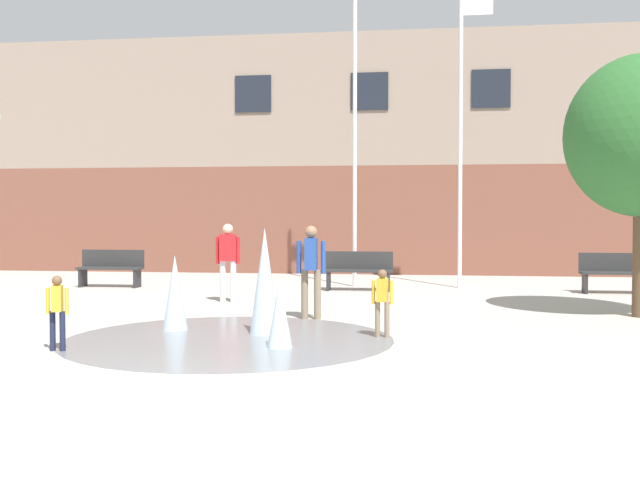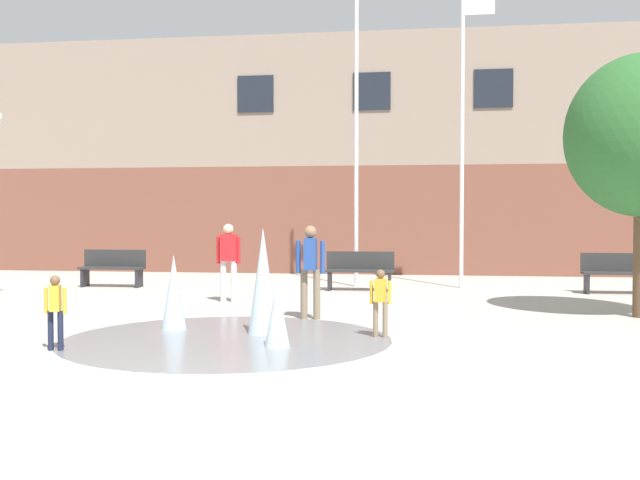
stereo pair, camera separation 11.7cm
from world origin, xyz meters
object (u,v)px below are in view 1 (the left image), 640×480
object	(u,v)px
adult_watching	(228,256)
park_bench_under_right_flagpole	(617,272)
park_bench_left_of_flagpoles	(111,267)
park_bench_under_left_flagpole	(359,270)
adult_in_red	(311,264)
flagpole_left	(356,113)
flagpole_right	(462,125)
child_with_pink_shirt	(57,307)
child_in_fountain	(382,298)

from	to	relation	value
adult_watching	park_bench_under_right_flagpole	bearing A→B (deg)	-173.11
park_bench_left_of_flagpoles	adult_watching	distance (m)	4.59
park_bench_under_left_flagpole	adult_watching	bearing A→B (deg)	-132.27
adult_in_red	flagpole_left	distance (m)	6.77
adult_watching	flagpole_right	size ratio (longest dim) A/B	0.21
child_with_pink_shirt	flagpole_left	bearing A→B (deg)	-36.04
park_bench_under_left_flagpole	park_bench_under_right_flagpole	xyz separation A→B (m)	(5.82, 0.13, 0.00)
park_bench_under_left_flagpole	adult_in_red	world-z (taller)	adult_in_red
flagpole_left	park_bench_under_left_flagpole	bearing A→B (deg)	-81.21
park_bench_under_right_flagpole	adult_in_red	size ratio (longest dim) A/B	1.01
park_bench_left_of_flagpoles	flagpole_left	size ratio (longest dim) A/B	0.20
adult_in_red	flagpole_left	bearing A→B (deg)	174.49
park_bench_under_right_flagpole	adult_in_red	distance (m)	8.01
child_in_fountain	flagpole_right	bearing A→B (deg)	2.15
park_bench_left_of_flagpoles	park_bench_under_right_flagpole	distance (m)	11.93
flagpole_left	flagpole_right	distance (m)	2.58
park_bench_under_left_flagpole	flagpole_right	bearing A→B (deg)	22.17
park_bench_under_right_flagpole	child_in_fountain	world-z (taller)	child_in_fountain
park_bench_left_of_flagpoles	child_with_pink_shirt	world-z (taller)	child_with_pink_shirt
child_with_pink_shirt	adult_in_red	xyz separation A→B (m)	(2.83, 3.39, 0.35)
park_bench_left_of_flagpoles	adult_watching	size ratio (longest dim) A/B	1.01
park_bench_under_left_flagpole	flagpole_left	bearing A→B (deg)	98.79
park_bench_left_of_flagpoles	child_in_fountain	distance (m)	9.68
child_in_fountain	flagpole_left	distance (m)	8.53
child_with_pink_shirt	flagpole_right	world-z (taller)	flagpole_right
adult_in_red	flagpole_right	size ratio (longest dim) A/B	0.21
park_bench_under_right_flagpole	adult_watching	size ratio (longest dim) A/B	1.01
park_bench_left_of_flagpoles	flagpole_left	world-z (taller)	flagpole_left
adult_watching	flagpole_left	world-z (taller)	flagpole_left
child_with_pink_shirt	park_bench_under_right_flagpole	bearing A→B (deg)	-64.75
park_bench_left_of_flagpoles	adult_watching	xyz separation A→B (m)	(3.67, -2.71, 0.45)
adult_in_red	flagpole_right	world-z (taller)	flagpole_right
flagpole_left	flagpole_right	world-z (taller)	flagpole_left
park_bench_under_left_flagpole	child_in_fountain	distance (m)	6.70
child_with_pink_shirt	flagpole_right	xyz separation A→B (m)	(5.64, 9.28, 3.37)
adult_in_red	flagpole_left	size ratio (longest dim) A/B	0.20
park_bench_under_left_flagpole	child_in_fountain	xyz separation A→B (m)	(0.90, -6.64, 0.10)
park_bench_left_of_flagpoles	park_bench_under_left_flagpole	world-z (taller)	same
park_bench_under_right_flagpole	flagpole_right	distance (m)	4.94
flagpole_left	adult_in_red	bearing A→B (deg)	-92.37
park_bench_under_left_flagpole	flagpole_left	xyz separation A→B (m)	(-0.15, 0.98, 3.79)
park_bench_left_of_flagpoles	park_bench_under_right_flagpole	bearing A→B (deg)	0.46
adult_in_red	adult_watching	bearing A→B (deg)	-140.65
park_bench_under_right_flagpole	child_in_fountain	distance (m)	8.36
adult_in_red	flagpole_left	xyz separation A→B (m)	(0.24, 5.88, 3.34)
park_bench_left_of_flagpoles	flagpole_right	xyz separation A→B (m)	(8.52, 0.95, 3.47)
adult_watching	flagpole_right	distance (m)	6.78
park_bench_under_left_flagpole	park_bench_left_of_flagpoles	bearing A→B (deg)	179.71
child_in_fountain	adult_watching	bearing A→B (deg)	53.46
adult_watching	park_bench_left_of_flagpoles	bearing A→B (deg)	-48.29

